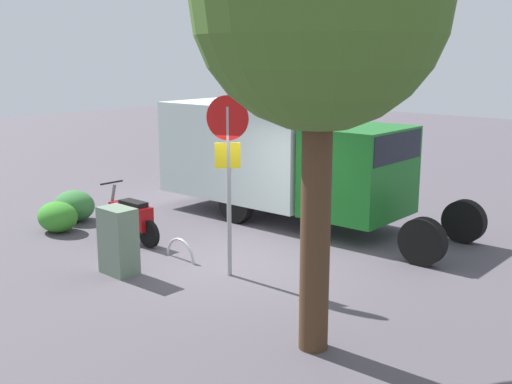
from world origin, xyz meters
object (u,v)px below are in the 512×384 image
at_px(bike_rack_hoop, 180,259).
at_px(box_truck_near, 283,155).
at_px(motorcycle, 131,218).
at_px(utility_cabinet, 118,241).
at_px(street_tree, 320,4).
at_px(stop_sign, 228,158).

bearing_deg(bike_rack_hoop, box_truck_near, -81.82).
bearing_deg(motorcycle, utility_cabinet, 136.75).
height_order(street_tree, utility_cabinet, street_tree).
distance_m(stop_sign, bike_rack_hoop, 2.49).
xyz_separation_m(box_truck_near, stop_sign, (-1.83, 3.64, 0.59)).
height_order(motorcycle, street_tree, street_tree).
distance_m(street_tree, utility_cabinet, 5.78).
xyz_separation_m(stop_sign, utility_cabinet, (1.53, 1.25, -1.51)).
relative_size(motorcycle, utility_cabinet, 1.50).
height_order(stop_sign, bike_rack_hoop, stop_sign).
bearing_deg(box_truck_near, motorcycle, -109.26).
xyz_separation_m(street_tree, utility_cabinet, (4.34, 0.00, -3.82)).
relative_size(motorcycle, bike_rack_hoop, 2.13).
bearing_deg(stop_sign, motorcycle, -1.54).
bearing_deg(stop_sign, bike_rack_hoop, 0.40).
relative_size(box_truck_near, motorcycle, 4.23).
bearing_deg(box_truck_near, utility_cabinet, -88.17).
bearing_deg(bike_rack_hoop, stop_sign, -179.60).
height_order(stop_sign, street_tree, street_tree).
bearing_deg(stop_sign, box_truck_near, -63.32).
bearing_deg(street_tree, box_truck_near, -46.49).
relative_size(street_tree, bike_rack_hoop, 7.10).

